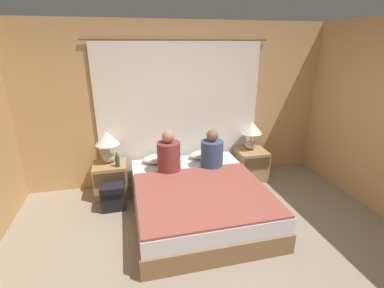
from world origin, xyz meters
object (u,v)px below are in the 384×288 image
object	(u,v)px
beer_bottle_on_left_stand	(117,161)
backpack_on_floor	(113,195)
lamp_left	(107,142)
pillow_right	(207,154)
person_left_in_bed	(169,155)
pillow_left	(161,159)
bed	(197,199)
lamp_right	(251,131)
nightstand_right	(251,165)
person_right_in_bed	(212,152)
nightstand_left	(111,180)

from	to	relation	value
beer_bottle_on_left_stand	backpack_on_floor	bearing A→B (deg)	-107.99
lamp_left	pillow_right	xyz separation A→B (m)	(1.50, -0.03, -0.33)
person_left_in_bed	pillow_left	bearing A→B (deg)	101.10
bed	lamp_right	world-z (taller)	lamp_right
pillow_left	pillow_right	xyz separation A→B (m)	(0.73, 0.00, 0.00)
pillow_right	person_left_in_bed	world-z (taller)	person_left_in_bed
nightstand_right	person_right_in_bed	size ratio (longest dim) A/B	0.87
lamp_left	pillow_right	bearing A→B (deg)	-1.17
pillow_left	person_left_in_bed	world-z (taller)	person_left_in_bed
pillow_right	beer_bottle_on_left_stand	world-z (taller)	beer_bottle_on_left_stand
pillow_right	nightstand_right	bearing A→B (deg)	-3.51
nightstand_left	beer_bottle_on_left_stand	distance (m)	0.37
nightstand_right	bed	bearing A→B (deg)	-145.79
lamp_left	lamp_right	bearing A→B (deg)	0.00
backpack_on_floor	beer_bottle_on_left_stand	bearing A→B (deg)	72.01
nightstand_left	person_left_in_bed	distance (m)	0.99
nightstand_right	lamp_left	distance (m)	2.34
bed	nightstand_left	xyz separation A→B (m)	(-1.13, 0.77, 0.04)
lamp_right	pillow_left	bearing A→B (deg)	-178.83
nightstand_right	beer_bottle_on_left_stand	size ratio (longest dim) A/B	2.36
lamp_right	nightstand_right	bearing A→B (deg)	-90.00
nightstand_left	person_right_in_bed	bearing A→B (deg)	-11.52
lamp_right	person_left_in_bed	distance (m)	1.49
person_right_in_bed	nightstand_right	bearing A→B (deg)	20.79
bed	pillow_right	xyz separation A→B (m)	(0.37, 0.82, 0.28)
pillow_left	beer_bottle_on_left_stand	bearing A→B (deg)	-166.17
nightstand_right	pillow_right	world-z (taller)	pillow_right
lamp_left	person_right_in_bed	xyz separation A→B (m)	(1.48, -0.38, -0.16)
pillow_right	backpack_on_floor	distance (m)	1.56
lamp_right	pillow_left	size ratio (longest dim) A/B	0.85
nightstand_left	pillow_right	bearing A→B (deg)	1.80
person_right_in_bed	backpack_on_floor	xyz separation A→B (m)	(-1.45, -0.10, -0.47)
pillow_left	person_left_in_bed	size ratio (longest dim) A/B	0.92
person_right_in_bed	bed	bearing A→B (deg)	-126.00
pillow_right	backpack_on_floor	world-z (taller)	pillow_right
nightstand_right	beer_bottle_on_left_stand	distance (m)	2.17
person_right_in_bed	backpack_on_floor	world-z (taller)	person_right_in_bed
pillow_left	nightstand_right	bearing A→B (deg)	-1.80
nightstand_right	backpack_on_floor	world-z (taller)	nightstand_right
bed	person_right_in_bed	bearing A→B (deg)	54.00
nightstand_left	pillow_right	size ratio (longest dim) A/B	0.90
nightstand_right	person_right_in_bed	distance (m)	0.95
bed	nightstand_right	xyz separation A→B (m)	(1.13, 0.77, 0.04)
lamp_right	person_left_in_bed	size ratio (longest dim) A/B	0.78
pillow_left	pillow_right	size ratio (longest dim) A/B	1.00
nightstand_right	person_right_in_bed	bearing A→B (deg)	-159.21
person_left_in_bed	pillow_right	bearing A→B (deg)	27.70
lamp_left	pillow_left	xyz separation A→B (m)	(0.77, -0.03, -0.33)
lamp_left	person_left_in_bed	bearing A→B (deg)	-24.34
lamp_left	lamp_right	distance (m)	2.27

